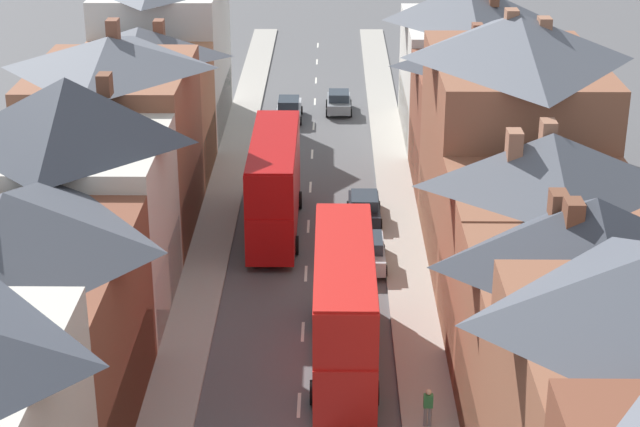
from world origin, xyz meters
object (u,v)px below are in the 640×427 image
at_px(car_near_blue, 339,102).
at_px(car_parked_left_a, 289,109).
at_px(pedestrian_far_left, 428,406).
at_px(car_near_silver, 367,251).
at_px(double_decker_bus_mid_street, 274,183).
at_px(car_mid_black, 364,207).
at_px(double_decker_bus_lead, 344,306).

distance_m(car_near_blue, car_parked_left_a, 4.05).
bearing_deg(pedestrian_far_left, car_near_silver, 97.31).
distance_m(double_decker_bus_mid_street, car_near_blue, 22.33).
height_order(car_near_blue, car_mid_black, car_near_blue).
height_order(double_decker_bus_mid_street, pedestrian_far_left, double_decker_bus_mid_street).
bearing_deg(car_mid_black, car_near_blue, 93.64).
bearing_deg(pedestrian_far_left, car_mid_black, 95.18).
xyz_separation_m(car_near_silver, pedestrian_far_left, (1.86, -14.47, 0.19)).
height_order(double_decker_bus_lead, car_mid_black, double_decker_bus_lead).
distance_m(car_mid_black, pedestrian_far_left, 20.53).
bearing_deg(double_decker_bus_mid_street, car_mid_black, 17.30).
distance_m(double_decker_bus_lead, pedestrian_far_left, 5.96).
relative_size(car_near_blue, pedestrian_far_left, 2.37).
height_order(car_near_blue, car_parked_left_a, car_parked_left_a).
height_order(car_near_silver, car_mid_black, car_near_silver).
bearing_deg(car_mid_black, car_parked_left_a, 104.79).
bearing_deg(double_decker_bus_lead, car_near_blue, 89.99).
distance_m(car_parked_left_a, car_mid_black, 19.20).
bearing_deg(car_near_blue, pedestrian_far_left, -85.58).
relative_size(car_near_silver, car_mid_black, 0.96).
bearing_deg(car_near_blue, car_near_silver, -87.18).
bearing_deg(car_mid_black, pedestrian_far_left, -84.82).
relative_size(double_decker_bus_mid_street, car_parked_left_a, 2.56).
xyz_separation_m(double_decker_bus_mid_street, car_mid_black, (4.91, 1.53, -2.02)).
relative_size(car_parked_left_a, car_mid_black, 1.01).
xyz_separation_m(car_near_silver, car_mid_black, (-0.00, 5.98, -0.05)).
xyz_separation_m(car_near_blue, car_parked_left_a, (-3.60, -1.85, 0.01)).
bearing_deg(car_parked_left_a, car_mid_black, -75.21).
distance_m(car_near_blue, pedestrian_far_left, 40.98).
bearing_deg(car_parked_left_a, double_decker_bus_mid_street, -90.03).
relative_size(double_decker_bus_lead, double_decker_bus_mid_street, 1.00).
xyz_separation_m(double_decker_bus_lead, pedestrian_far_left, (3.16, -4.73, -1.78)).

